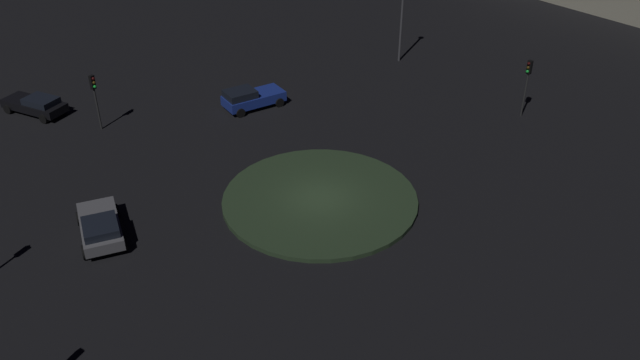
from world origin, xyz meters
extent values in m
plane|color=black|center=(0.00, 0.00, 0.00)|extent=(119.62, 119.62, 0.00)
cylinder|color=#2D4228|center=(0.00, 0.00, 0.12)|extent=(10.57, 10.57, 0.25)
cube|color=slate|center=(-8.17, -7.88, 0.64)|extent=(4.36, 4.08, 0.58)
cube|color=black|center=(-7.55, -8.41, 1.14)|extent=(2.50, 2.47, 0.41)
cylinder|color=black|center=(-9.91, -7.64, 0.36)|extent=(0.69, 0.63, 0.71)
cylinder|color=black|center=(-8.72, -6.22, 0.36)|extent=(0.69, 0.63, 0.71)
cylinder|color=black|center=(-7.63, -9.55, 0.36)|extent=(0.69, 0.63, 0.71)
cylinder|color=black|center=(-6.44, -8.13, 0.36)|extent=(0.69, 0.63, 0.71)
cube|color=black|center=(-22.06, 0.43, 0.59)|extent=(4.58, 1.85, 0.55)
cube|color=black|center=(-21.31, 0.45, 1.07)|extent=(2.17, 1.57, 0.41)
cylinder|color=black|center=(-23.66, -0.48, 0.31)|extent=(0.63, 0.24, 0.63)
cylinder|color=black|center=(-23.71, 1.22, 0.31)|extent=(0.63, 0.24, 0.63)
cylinder|color=black|center=(-20.40, -0.37, 0.31)|extent=(0.63, 0.24, 0.63)
cylinder|color=black|center=(-20.45, 1.33, 0.31)|extent=(0.63, 0.24, 0.63)
cube|color=#1E38A5|center=(-9.49, 8.19, 0.64)|extent=(3.64, 4.52, 0.66)
cube|color=black|center=(-9.98, 7.32, 1.22)|extent=(2.38, 2.52, 0.49)
cylinder|color=black|center=(-9.54, 9.94, 0.31)|extent=(0.50, 0.65, 0.63)
cylinder|color=black|center=(-7.96, 9.04, 0.31)|extent=(0.50, 0.65, 0.63)
cylinder|color=black|center=(-11.02, 7.34, 0.31)|extent=(0.50, 0.65, 0.63)
cylinder|color=black|center=(-9.43, 6.44, 0.31)|extent=(0.50, 0.65, 0.63)
cylinder|color=#2D2D2D|center=(7.16, 15.38, 1.54)|extent=(0.12, 0.12, 3.08)
cube|color=black|center=(7.16, 15.38, 3.53)|extent=(0.36, 0.33, 0.90)
sphere|color=#3F0C0C|center=(7.10, 15.25, 3.80)|extent=(0.20, 0.20, 0.20)
sphere|color=#4C380F|center=(7.10, 15.25, 3.53)|extent=(0.20, 0.20, 0.20)
sphere|color=#1EE53F|center=(7.10, 15.25, 3.26)|extent=(0.20, 0.20, 0.20)
cylinder|color=#2D2D2D|center=(-16.48, 0.78, 1.42)|extent=(0.12, 0.12, 2.83)
cube|color=black|center=(-16.48, 0.78, 3.28)|extent=(0.23, 0.31, 0.90)
sphere|color=#3F0C0C|center=(-16.34, 0.77, 3.55)|extent=(0.20, 0.20, 0.20)
sphere|color=#4C380F|center=(-16.34, 0.77, 3.28)|extent=(0.20, 0.20, 0.20)
sphere|color=#1EE53F|center=(-16.34, 0.77, 3.01)|extent=(0.20, 0.20, 0.20)
cylinder|color=#4C4C51|center=(-3.83, 20.72, 3.51)|extent=(0.18, 0.18, 7.01)
camera|label=1|loc=(13.80, -26.07, 19.96)|focal=36.92mm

